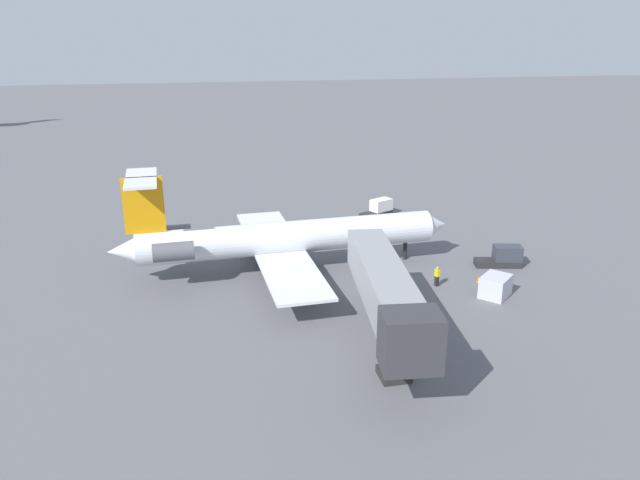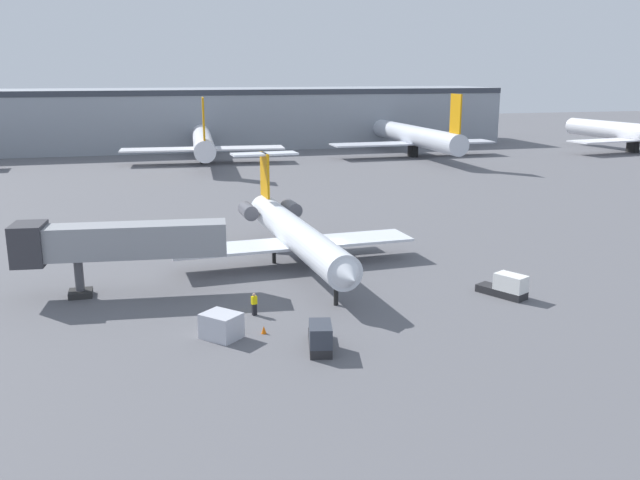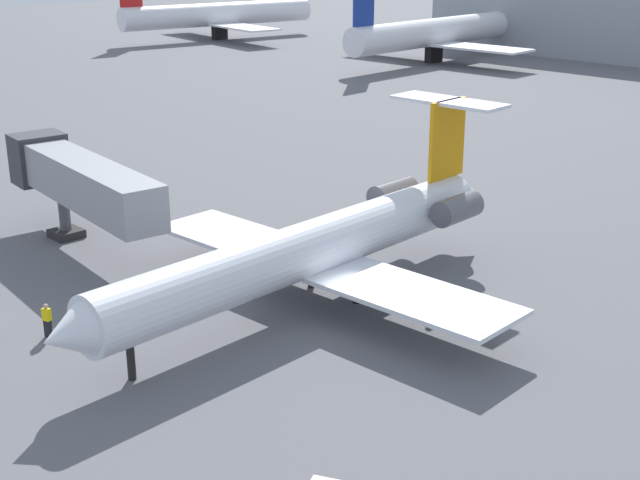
{
  "view_description": "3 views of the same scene",
  "coord_description": "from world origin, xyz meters",
  "px_view_note": "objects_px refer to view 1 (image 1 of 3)",
  "views": [
    {
      "loc": [
        -51.89,
        7.46,
        20.05
      ],
      "look_at": [
        -2.31,
        -2.95,
        2.31
      ],
      "focal_mm": 33.86,
      "sensor_mm": 36.0,
      "label": 1
    },
    {
      "loc": [
        -16.94,
        -57.97,
        17.39
      ],
      "look_at": [
        -1.51,
        -2.02,
        2.92
      ],
      "focal_mm": 38.23,
      "sensor_mm": 36.0,
      "label": 2
    },
    {
      "loc": [
        27.04,
        -28.56,
        18.08
      ],
      "look_at": [
        -2.38,
        0.1,
        3.74
      ],
      "focal_mm": 49.35,
      "sensor_mm": 36.0,
      "label": 3
    }
  ],
  "objects_px": {
    "regional_jet": "(280,237)",
    "cargo_container_uld": "(495,286)",
    "ground_crew_marshaller": "(437,276)",
    "baggage_tug_lead": "(503,257)",
    "traffic_cone_near": "(479,279)",
    "baggage_tug_trailing": "(379,209)",
    "jet_bridge": "(388,296)"
  },
  "relations": [
    {
      "from": "regional_jet",
      "to": "cargo_container_uld",
      "type": "relative_size",
      "value": 9.64
    },
    {
      "from": "ground_crew_marshaller",
      "to": "baggage_tug_lead",
      "type": "bearing_deg",
      "value": -68.59
    },
    {
      "from": "cargo_container_uld",
      "to": "ground_crew_marshaller",
      "type": "bearing_deg",
      "value": 52.36
    },
    {
      "from": "ground_crew_marshaller",
      "to": "regional_jet",
      "type": "bearing_deg",
      "value": 64.31
    },
    {
      "from": "cargo_container_uld",
      "to": "traffic_cone_near",
      "type": "relative_size",
      "value": 5.62
    },
    {
      "from": "baggage_tug_lead",
      "to": "baggage_tug_trailing",
      "type": "distance_m",
      "value": 18.14
    },
    {
      "from": "regional_jet",
      "to": "baggage_tug_trailing",
      "type": "relative_size",
      "value": 7.1
    },
    {
      "from": "traffic_cone_near",
      "to": "ground_crew_marshaller",
      "type": "bearing_deg",
      "value": 89.74
    },
    {
      "from": "baggage_tug_lead",
      "to": "baggage_tug_trailing",
      "type": "height_order",
      "value": "same"
    },
    {
      "from": "jet_bridge",
      "to": "baggage_tug_trailing",
      "type": "height_order",
      "value": "jet_bridge"
    },
    {
      "from": "baggage_tug_lead",
      "to": "cargo_container_uld",
      "type": "height_order",
      "value": "baggage_tug_lead"
    },
    {
      "from": "jet_bridge",
      "to": "ground_crew_marshaller",
      "type": "bearing_deg",
      "value": -36.86
    },
    {
      "from": "traffic_cone_near",
      "to": "cargo_container_uld",
      "type": "bearing_deg",
      "value": -179.97
    },
    {
      "from": "baggage_tug_lead",
      "to": "traffic_cone_near",
      "type": "relative_size",
      "value": 7.65
    },
    {
      "from": "jet_bridge",
      "to": "baggage_tug_trailing",
      "type": "bearing_deg",
      "value": -16.27
    },
    {
      "from": "regional_jet",
      "to": "baggage_tug_trailing",
      "type": "xyz_separation_m",
      "value": [
        14.09,
        -13.33,
        -2.29
      ]
    },
    {
      "from": "jet_bridge",
      "to": "baggage_tug_trailing",
      "type": "xyz_separation_m",
      "value": [
        30.09,
        -8.78,
        -3.5
      ]
    },
    {
      "from": "regional_jet",
      "to": "ground_crew_marshaller",
      "type": "height_order",
      "value": "regional_jet"
    },
    {
      "from": "baggage_tug_trailing",
      "to": "cargo_container_uld",
      "type": "bearing_deg",
      "value": -173.59
    },
    {
      "from": "ground_crew_marshaller",
      "to": "baggage_tug_lead",
      "type": "height_order",
      "value": "baggage_tug_lead"
    },
    {
      "from": "baggage_tug_lead",
      "to": "regional_jet",
      "type": "bearing_deg",
      "value": 81.55
    },
    {
      "from": "regional_jet",
      "to": "jet_bridge",
      "type": "distance_m",
      "value": 16.68
    },
    {
      "from": "baggage_tug_lead",
      "to": "cargo_container_uld",
      "type": "relative_size",
      "value": 1.36
    },
    {
      "from": "cargo_container_uld",
      "to": "regional_jet",
      "type": "bearing_deg",
      "value": 61.22
    },
    {
      "from": "ground_crew_marshaller",
      "to": "baggage_tug_lead",
      "type": "distance_m",
      "value": 8.03
    },
    {
      "from": "jet_bridge",
      "to": "ground_crew_marshaller",
      "type": "height_order",
      "value": "jet_bridge"
    },
    {
      "from": "traffic_cone_near",
      "to": "baggage_tug_lead",
      "type": "bearing_deg",
      "value": -51.76
    },
    {
      "from": "regional_jet",
      "to": "jet_bridge",
      "type": "relative_size",
      "value": 1.81
    },
    {
      "from": "ground_crew_marshaller",
      "to": "cargo_container_uld",
      "type": "bearing_deg",
      "value": -127.64
    },
    {
      "from": "traffic_cone_near",
      "to": "jet_bridge",
      "type": "bearing_deg",
      "value": 131.77
    },
    {
      "from": "regional_jet",
      "to": "cargo_container_uld",
      "type": "xyz_separation_m",
      "value": [
        -8.73,
        -15.89,
        -2.26
      ]
    },
    {
      "from": "ground_crew_marshaller",
      "to": "cargo_container_uld",
      "type": "xyz_separation_m",
      "value": [
        -2.88,
        -3.74,
        0.0
      ]
    }
  ]
}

